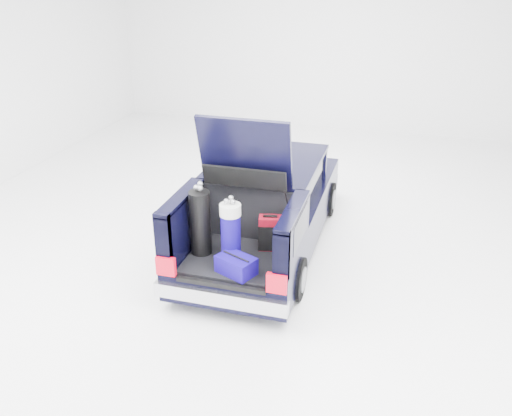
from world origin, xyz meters
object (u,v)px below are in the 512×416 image
(blue_golf_bag, at_px, (231,233))
(blue_duffel, at_px, (236,265))
(black_golf_bag, at_px, (201,222))
(car, at_px, (266,205))
(red_suitcase, at_px, (270,233))

(blue_golf_bag, distance_m, blue_duffel, 0.45)
(black_golf_bag, bearing_deg, car, 48.68)
(car, relative_size, red_suitcase, 8.99)
(car, bearing_deg, blue_golf_bag, -91.16)
(red_suitcase, distance_m, blue_golf_bag, 0.66)
(red_suitcase, bearing_deg, car, 94.95)
(red_suitcase, height_order, blue_golf_bag, blue_golf_bag)
(black_golf_bag, height_order, blue_golf_bag, black_golf_bag)
(red_suitcase, xyz_separation_m, blue_golf_bag, (-0.42, -0.47, 0.19))
(car, xyz_separation_m, red_suitcase, (0.38, -1.23, 0.17))
(blue_golf_bag, bearing_deg, blue_duffel, -79.53)
(blue_golf_bag, xyz_separation_m, blue_duffel, (0.16, -0.28, -0.31))
(car, distance_m, blue_golf_bag, 1.74)
(black_golf_bag, xyz_separation_m, blue_duffel, (0.63, -0.38, -0.35))
(car, bearing_deg, red_suitcase, -72.77)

